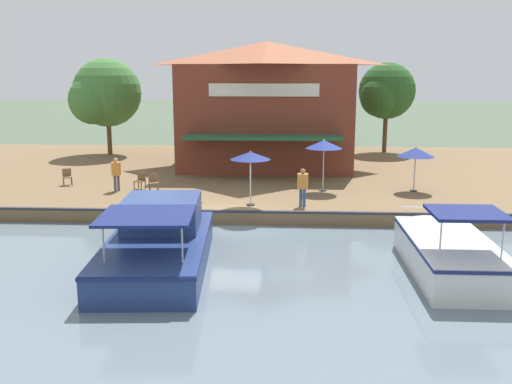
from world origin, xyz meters
name	(u,v)px	position (x,y,z in m)	size (l,w,h in m)	color
ground_plane	(231,227)	(0.00, 0.00, 0.00)	(220.00, 220.00, 0.00)	#4C5B47
quay_deck	(249,174)	(-11.00, 0.00, 0.30)	(22.00, 56.00, 0.60)	brown
quay_edge_fender	(231,211)	(-0.10, 0.00, 0.65)	(0.20, 50.40, 0.10)	#2D2D33
waterfront_restaurant	(267,103)	(-13.33, 1.00, 4.46)	(11.38, 10.60, 7.61)	brown
patio_umbrella_mid_patio_right	(416,152)	(-4.97, 8.58, 2.54)	(1.80, 1.80, 2.21)	#B7B7B7
patio_umbrella_back_row	(250,156)	(-1.47, 0.73, 2.80)	(1.75, 1.75, 2.42)	#B7B7B7
patio_umbrella_near_quay_edge	(324,144)	(-4.78, 4.10, 2.90)	(1.78, 1.78, 2.56)	#B7B7B7
cafe_chair_under_first_umbrella	(67,176)	(-5.54, -9.08, 1.08)	(0.59, 0.59, 0.85)	brown
cafe_chair_far_corner_seat	(153,181)	(-4.28, -4.25, 1.08)	(0.57, 0.57, 0.85)	brown
cafe_chair_beside_entrance	(140,180)	(-4.71, -5.02, 1.08)	(0.55, 0.55, 0.85)	brown
person_near_entrance	(303,183)	(-1.36, 3.00, 1.65)	(0.47, 0.47, 1.68)	#2D5193
person_mid_patio	(116,170)	(-4.23, -6.08, 1.63)	(0.47, 0.47, 1.65)	#4C4C56
motorboat_nearest_quay	(161,239)	(4.56, -1.93, 0.81)	(8.58, 3.68, 2.23)	navy
motorboat_distant_upstream	(444,248)	(4.76, 7.51, 0.70)	(6.77, 2.49, 2.35)	silver
tree_behind_restaurant	(103,95)	(-16.58, -10.51, 4.82)	(4.99, 4.75, 6.72)	brown
tree_downstream_bank	(385,93)	(-18.92, 9.29, 4.92)	(4.25, 4.05, 6.46)	brown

